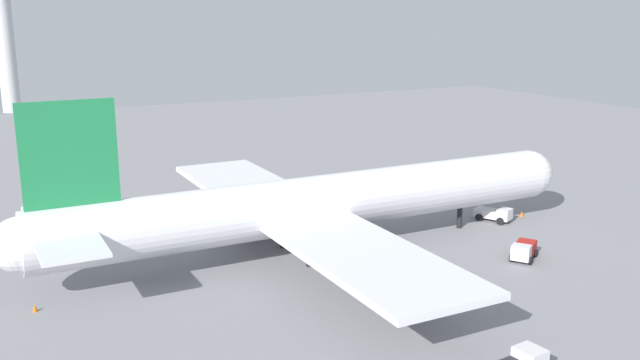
{
  "coord_description": "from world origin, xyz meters",
  "views": [
    {
      "loc": [
        -36.6,
        -70.43,
        28.34
      ],
      "look_at": [
        0.0,
        0.0,
        9.02
      ],
      "focal_mm": 38.82,
      "sensor_mm": 36.0,
      "label": 1
    }
  ],
  "objects": [
    {
      "name": "pushback_tractor",
      "position": [
        20.09,
        -13.27,
        1.17
      ],
      "size": [
        5.11,
        4.42,
        2.16
      ],
      "color": "silver",
      "rests_on": "ground_plane"
    },
    {
      "name": "safety_cone_nose",
      "position": [
        32.5,
        0.14,
        0.38
      ],
      "size": [
        0.53,
        0.53,
        0.76
      ],
      "primitive_type": "cone",
      "color": "orange",
      "rests_on": "ground_plane"
    },
    {
      "name": "ground_plane",
      "position": [
        0.0,
        0.0,
        0.0
      ],
      "size": [
        288.86,
        288.86,
        0.0
      ],
      "primitive_type": "plane",
      "color": "gray"
    },
    {
      "name": "maintenance_van",
      "position": [
        27.39,
        0.18,
        1.09
      ],
      "size": [
        4.1,
        5.39,
        2.02
      ],
      "color": "white",
      "rests_on": "ground_plane"
    },
    {
      "name": "cargo_airplane",
      "position": [
        -0.33,
        -0.0,
        6.12
      ],
      "size": [
        72.21,
        60.23,
        20.05
      ],
      "color": "silver",
      "rests_on": "ground_plane"
    },
    {
      "name": "safety_cone_tail",
      "position": [
        -32.5,
        -2.36,
        0.36
      ],
      "size": [
        0.5,
        0.5,
        0.71
      ],
      "primitive_type": "cone",
      "color": "orange",
      "rests_on": "ground_plane"
    },
    {
      "name": "control_tower",
      "position": [
        -23.83,
        148.5,
        23.26
      ],
      "size": [
        9.56,
        9.56,
        38.4
      ],
      "color": "silver",
      "rests_on": "ground_plane"
    }
  ]
}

